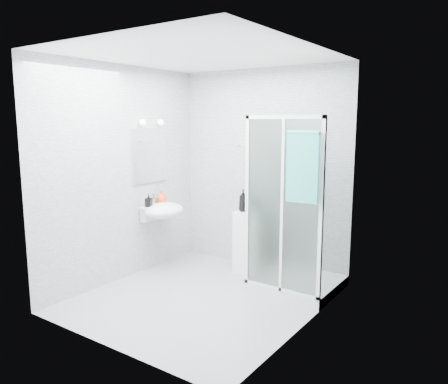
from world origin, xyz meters
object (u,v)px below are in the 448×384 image
Objects in this scene: storage_cabinet at (250,242)px; shower_enclosure at (289,252)px; soap_dispenser_orange at (162,197)px; wall_basin at (162,211)px; shampoo_bottle_b at (253,201)px; shampoo_bottle_a at (243,200)px; soap_dispenser_black at (149,200)px; hand_towel at (303,165)px.

shower_enclosure is at bearing -25.58° from storage_cabinet.
soap_dispenser_orange is at bearing -173.90° from shower_enclosure.
wall_basin is at bearing -45.47° from soap_dispenser_orange.
shampoo_bottle_b is 1.52× the size of soap_dispenser_orange.
shampoo_bottle_b reaches higher than wall_basin.
shower_enclosure reaches higher than shampoo_bottle_a.
soap_dispenser_black is at bearing -143.63° from shampoo_bottle_a.
shower_enclosure is 1.86m from soap_dispenser_orange.
hand_towel is at bearing 2.14° from soap_dispenser_black.
shampoo_bottle_b is 1.22m from soap_dispenser_orange.
soap_dispenser_orange is at bearing -156.78° from shampoo_bottle_b.
hand_towel is 4.22× the size of soap_dispenser_orange.
shampoo_bottle_a is 0.13m from shampoo_bottle_b.
hand_towel is (0.32, -0.40, 1.06)m from shower_enclosure.
shower_enclosure is 0.87m from shampoo_bottle_b.
shampoo_bottle_a reaches higher than storage_cabinet.
hand_towel is 2.78× the size of shampoo_bottle_b.
shampoo_bottle_b reaches higher than soap_dispenser_orange.
hand_towel is at bearing -30.02° from shampoo_bottle_a.
shampoo_bottle_b is (0.99, 0.61, 0.13)m from wall_basin.
soap_dispenser_black is at bearing -177.86° from hand_towel.
soap_dispenser_orange is (-1.12, -0.48, 0.02)m from shampoo_bottle_b.
wall_basin is (-1.66, -0.32, 0.35)m from shower_enclosure.
shampoo_bottle_a is (-0.77, 0.23, 0.49)m from shower_enclosure.
soap_dispenser_black is at bearing -81.64° from soap_dispenser_orange.
shampoo_bottle_a is 1.20m from soap_dispenser_black.
shower_enclosure is 3.57× the size of wall_basin.
wall_basin is 0.77× the size of hand_towel.
hand_towel reaches higher than shampoo_bottle_a.
shower_enclosure is 1.87m from soap_dispenser_black.
soap_dispenser_orange is (-1.78, -0.19, 0.50)m from shower_enclosure.
wall_basin is 2.15× the size of shampoo_bottle_b.
shower_enclosure is at bearing -16.66° from shampoo_bottle_a.
soap_dispenser_black reaches higher than wall_basin.
shower_enclosure reaches higher than soap_dispenser_orange.
soap_dispenser_black is (-2.06, -0.08, -0.56)m from hand_towel.
shampoo_bottle_b is (-0.66, 0.29, 0.48)m from shower_enclosure.
soap_dispenser_orange is 1.03× the size of soap_dispenser_black.
shampoo_bottle_b is at bearing 35.51° from soap_dispenser_black.
hand_towel is at bearing -5.74° from soap_dispenser_orange.
shampoo_bottle_a is (-0.07, -0.05, 0.54)m from storage_cabinet.
soap_dispenser_orange reaches higher than soap_dispenser_black.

